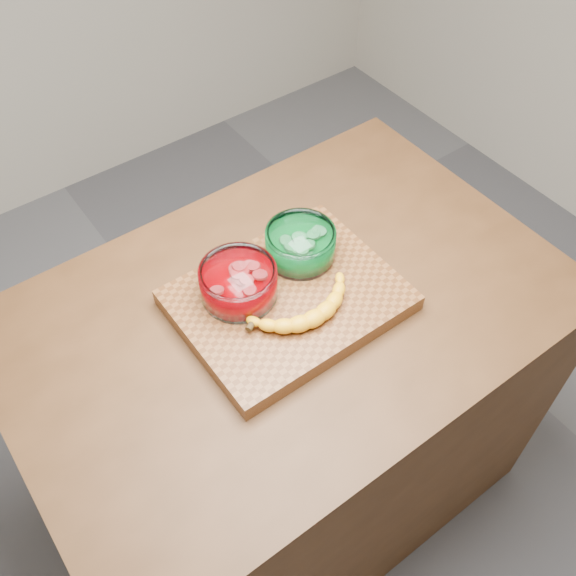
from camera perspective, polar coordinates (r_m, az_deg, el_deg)
ground at (r=2.14m, az=0.00°, el=-16.72°), size 3.50×3.50×0.00m
counter at (r=1.74m, az=0.00°, el=-10.86°), size 1.20×0.80×0.90m
cutting_board at (r=1.35m, az=0.00°, el=-1.09°), size 0.45×0.35×0.04m
bowl_red at (r=1.31m, az=-4.42°, el=0.46°), size 0.16×0.16×0.07m
bowl_green at (r=1.38m, az=1.11°, el=3.91°), size 0.15×0.15×0.07m
banana at (r=1.29m, az=1.56°, el=-1.73°), size 0.27×0.12×0.04m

